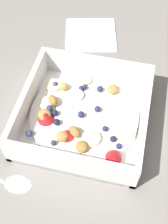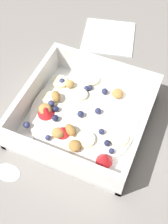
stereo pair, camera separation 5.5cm
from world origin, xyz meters
name	(u,v)px [view 1 (the left image)]	position (x,y,z in m)	size (l,w,h in m)	color
ground_plane	(74,122)	(0.00, 0.00, 0.00)	(2.40, 2.40, 0.00)	gray
fruit_bowl	(83,116)	(0.00, 0.02, 0.02)	(0.23, 0.23, 0.06)	white
spoon	(3,181)	(0.14, -0.09, 0.00)	(0.03, 0.17, 0.01)	silver
folded_napkin	(91,34)	(-0.25, -0.02, 0.00)	(0.12, 0.12, 0.01)	silver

